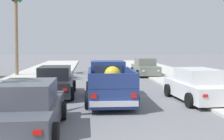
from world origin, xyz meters
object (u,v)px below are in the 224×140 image
object	(u,v)px
car_right_near	(145,67)
pickup_truck	(109,84)
car_left_mid	(28,109)
car_left_near	(197,86)
car_right_mid	(55,82)

from	to	relation	value
car_right_near	pickup_truck	bearing A→B (deg)	-110.41
pickup_truck	car_left_mid	world-z (taller)	pickup_truck
pickup_truck	car_left_near	xyz separation A→B (m)	(4.06, -0.48, -0.08)
pickup_truck	car_left_mid	size ratio (longest dim) A/B	1.23
car_right_near	car_right_mid	xyz separation A→B (m)	(-6.67, -9.19, 0.00)
car_left_near	car_left_mid	size ratio (longest dim) A/B	1.02
pickup_truck	car_right_mid	xyz separation A→B (m)	(-2.69, 1.51, -0.08)
car_left_near	car_right_near	bearing A→B (deg)	90.39
pickup_truck	car_left_mid	xyz separation A→B (m)	(-2.78, -4.53, -0.08)
pickup_truck	car_right_mid	distance (m)	3.09
pickup_truck	car_right_near	size ratio (longest dim) A/B	1.23
pickup_truck	car_right_near	distance (m)	11.41
pickup_truck	car_left_mid	distance (m)	5.32
car_left_near	car_left_mid	distance (m)	7.94
car_right_near	car_left_mid	world-z (taller)	same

